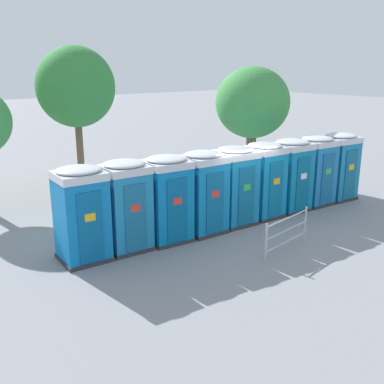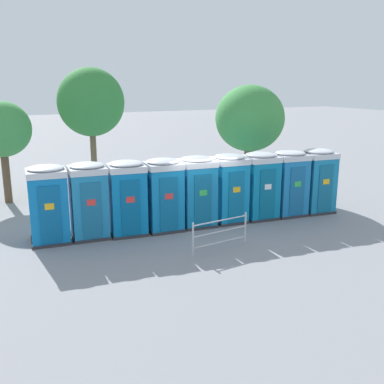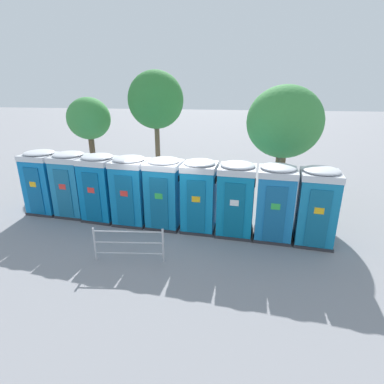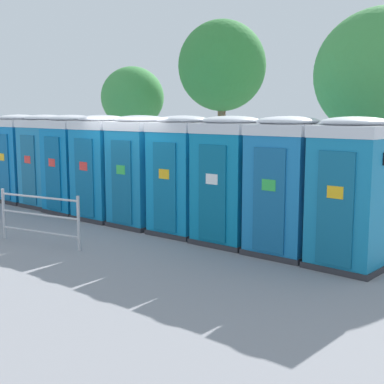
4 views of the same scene
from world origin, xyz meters
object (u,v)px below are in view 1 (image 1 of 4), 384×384
at_px(portapotty_8, 338,166).
at_px(street_tree_0, 76,87).
at_px(portapotty_3, 203,192).
at_px(portapotty_1, 126,205).
at_px(portapotty_2, 167,198).
at_px(portapotty_6, 291,175).
at_px(portapotty_4, 235,185).
at_px(street_tree_1, 253,103).
at_px(portapotty_5, 264,180).
at_px(portapotty_0, 81,214).
at_px(portapotty_7, 315,170).
at_px(event_barrier, 287,231).

bearing_deg(portapotty_8, street_tree_0, 134.99).
height_order(portapotty_3, street_tree_0, street_tree_0).
height_order(portapotty_1, street_tree_0, street_tree_0).
height_order(portapotty_2, portapotty_6, same).
bearing_deg(portapotty_4, street_tree_1, 38.11).
height_order(portapotty_8, street_tree_1, street_tree_1).
bearing_deg(portapotty_6, portapotty_5, 174.25).
height_order(portapotty_0, portapotty_3, same).
xyz_separation_m(portapotty_1, portapotty_8, (8.90, -0.89, 0.00)).
height_order(portapotty_0, portapotty_7, same).
xyz_separation_m(portapotty_0, portapotty_4, (5.08, -0.51, 0.00)).
distance_m(portapotty_2, portapotty_5, 3.83).
height_order(portapotty_0, portapotty_1, same).
relative_size(portapotty_3, street_tree_0, 0.44).
relative_size(portapotty_0, portapotty_2, 1.00).
relative_size(portapotty_1, portapotty_4, 1.00).
relative_size(street_tree_0, event_barrier, 2.81).
bearing_deg(portapotty_8, portapotty_2, 174.86).
bearing_deg(portapotty_1, portapotty_7, -5.63).
distance_m(street_tree_1, event_barrier, 8.18).
bearing_deg(portapotty_7, portapotty_5, 174.52).
bearing_deg(portapotty_8, street_tree_1, 100.41).
bearing_deg(portapotty_0, street_tree_1, 17.14).
bearing_deg(portapotty_6, portapotty_8, -5.82).
bearing_deg(portapotty_6, portapotty_2, 175.21).
distance_m(portapotty_2, street_tree_0, 7.11).
bearing_deg(portapotty_2, event_barrier, -52.58).
relative_size(portapotty_2, portapotty_5, 1.00).
relative_size(street_tree_0, street_tree_1, 1.16).
relative_size(portapotty_3, portapotty_7, 1.00).
xyz_separation_m(portapotty_3, street_tree_0, (-0.80, 6.62, 2.88)).
distance_m(portapotty_5, street_tree_1, 5.15).
relative_size(portapotty_0, portapotty_5, 1.00).
relative_size(portapotty_2, street_tree_1, 0.51).
relative_size(portapotty_2, portapotty_8, 1.00).
bearing_deg(portapotty_4, portapotty_2, 175.23).
distance_m(portapotty_2, portapotty_3, 1.28).
distance_m(portapotty_4, street_tree_1, 5.96).
relative_size(portapotty_5, portapotty_6, 1.00).
xyz_separation_m(portapotty_7, street_tree_0, (-5.90, 7.02, 2.88)).
height_order(portapotty_0, street_tree_0, street_tree_0).
relative_size(portapotty_1, event_barrier, 1.24).
relative_size(portapotty_1, portapotty_7, 1.00).
distance_m(portapotty_4, portapotty_6, 2.55).
xyz_separation_m(portapotty_1, portapotty_5, (5.08, -0.51, 0.00)).
bearing_deg(portapotty_0, portapotty_1, -4.06).
distance_m(portapotty_2, portapotty_8, 7.66).
bearing_deg(portapotty_7, portapotty_2, 175.12).
distance_m(portapotty_2, event_barrier, 3.52).
bearing_deg(event_barrier, portapotty_2, 127.42).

